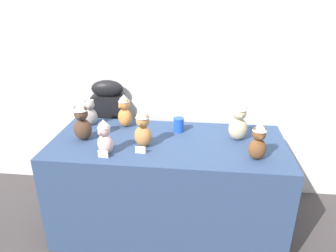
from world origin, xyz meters
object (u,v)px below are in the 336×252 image
at_px(display_table, 168,185).
at_px(instrument_case, 111,136).
at_px(teddy_bear_caramel, 143,129).
at_px(teddy_bear_ginger, 125,111).
at_px(teddy_bear_blush, 105,137).
at_px(teddy_bear_ash, 90,113).
at_px(party_cup_blue, 179,125).
at_px(teddy_bear_cocoa, 82,122).
at_px(teddy_bear_chestnut, 258,141).
at_px(teddy_bear_sand, 239,121).

bearing_deg(display_table, instrument_case, 139.21).
relative_size(display_table, teddy_bear_caramel, 6.15).
bearing_deg(teddy_bear_ginger, teddy_bear_blush, -58.13).
distance_m(teddy_bear_ash, teddy_bear_ginger, 0.29).
relative_size(teddy_bear_caramel, party_cup_blue, 2.52).
xyz_separation_m(instrument_case, teddy_bear_ash, (-0.07, -0.27, 0.33)).
bearing_deg(party_cup_blue, teddy_bear_ash, 175.80).
bearing_deg(teddy_bear_ginger, teddy_bear_cocoa, -96.86).
bearing_deg(teddy_bear_chestnut, teddy_bear_blush, 172.64).
relative_size(teddy_bear_ash, party_cup_blue, 1.99).
bearing_deg(teddy_bear_ash, instrument_case, 61.79).
bearing_deg(teddy_bear_sand, teddy_bear_caramel, -172.16).
bearing_deg(teddy_bear_sand, teddy_bear_chestnut, -78.99).
height_order(teddy_bear_ash, party_cup_blue, teddy_bear_ash).
bearing_deg(teddy_bear_ash, teddy_bear_caramel, -47.68).
height_order(display_table, teddy_bear_sand, teddy_bear_sand).
height_order(instrument_case, teddy_bear_chestnut, instrument_case).
bearing_deg(instrument_case, teddy_bear_ginger, -55.18).
bearing_deg(party_cup_blue, teddy_bear_sand, -12.06).
height_order(display_table, teddy_bear_chestnut, teddy_bear_chestnut).
height_order(instrument_case, teddy_bear_blush, instrument_case).
distance_m(display_table, teddy_bear_ash, 0.85).
distance_m(teddy_bear_sand, teddy_bear_caramel, 0.69).
distance_m(teddy_bear_ginger, teddy_bear_caramel, 0.40).
relative_size(teddy_bear_ginger, teddy_bear_caramel, 0.97).
distance_m(display_table, teddy_bear_chestnut, 0.81).
distance_m(display_table, party_cup_blue, 0.48).
relative_size(instrument_case, teddy_bear_sand, 3.57).
height_order(teddy_bear_caramel, party_cup_blue, teddy_bear_caramel).
relative_size(teddy_bear_sand, teddy_bear_caramel, 1.09).
height_order(teddy_bear_cocoa, teddy_bear_blush, teddy_bear_cocoa).
height_order(teddy_bear_cocoa, teddy_bear_ash, teddy_bear_cocoa).
height_order(teddy_bear_ash, teddy_bear_caramel, teddy_bear_caramel).
bearing_deg(party_cup_blue, display_table, -108.83).
height_order(instrument_case, teddy_bear_sand, instrument_case).
bearing_deg(teddy_bear_ash, party_cup_blue, -17.99).
height_order(teddy_bear_cocoa, teddy_bear_caramel, teddy_bear_cocoa).
distance_m(teddy_bear_chestnut, teddy_bear_sand, 0.30).
height_order(display_table, teddy_bear_blush, teddy_bear_blush).
bearing_deg(display_table, teddy_bear_cocoa, -176.21).
relative_size(teddy_bear_chestnut, teddy_bear_ash, 1.17).
xyz_separation_m(teddy_bear_chestnut, teddy_bear_ash, (-1.26, 0.43, -0.02)).
xyz_separation_m(teddy_bear_chestnut, teddy_bear_ginger, (-0.97, 0.43, 0.01)).
bearing_deg(party_cup_blue, teddy_bear_cocoa, -161.81).
bearing_deg(teddy_bear_chestnut, teddy_bear_ash, 151.70).
xyz_separation_m(teddy_bear_caramel, party_cup_blue, (0.23, 0.28, -0.08)).
bearing_deg(teddy_bear_sand, teddy_bear_ash, 164.95).
distance_m(teddy_bear_chestnut, teddy_bear_ash, 1.33).
bearing_deg(teddy_bear_cocoa, teddy_bear_blush, -37.44).
height_order(display_table, teddy_bear_ginger, teddy_bear_ginger).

